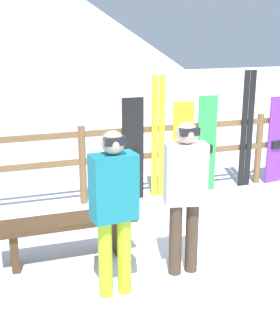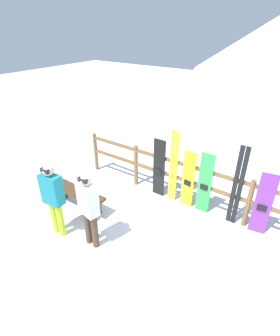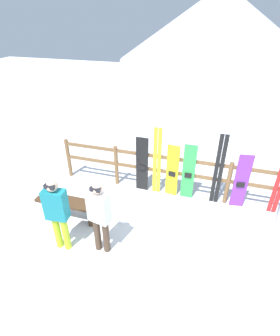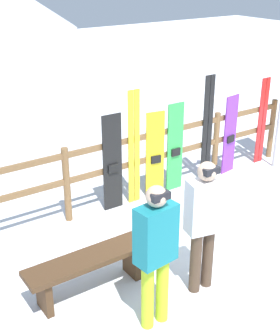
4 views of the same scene
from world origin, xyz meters
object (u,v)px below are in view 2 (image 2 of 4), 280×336
Objects in this scene: snowboard_green at (205,184)px; bench at (77,195)px; person_white at (89,206)px; ski_pair_black at (237,187)px; ski_pair_yellow at (173,167)px; snowboard_purple at (263,205)px; person_teal at (53,196)px; snowboard_yellow at (188,180)px; snowboard_black_stripe at (159,168)px.

bench is at bearing -147.37° from snowboard_green.
person_white is 1.08× the size of snowboard_green.
ski_pair_yellow is at bearing 180.00° from ski_pair_black.
person_white is 3.31m from snowboard_purple.
snowboard_yellow is (1.68, 2.32, -0.23)m from person_teal.
person_teal is 4.01m from snowboard_purple.
bench is 2.84m from snowboard_green.
ski_pair_yellow is (0.38, 0.00, 0.15)m from snowboard_black_stripe.
ski_pair_yellow is at bearing 76.10° from person_white.
person_white reaches higher than snowboard_purple.
person_white is 2.53m from snowboard_green.
snowboard_green is (2.38, 1.52, 0.36)m from bench.
bench is 0.82× the size of ski_pair_black.
snowboard_black_stripe reaches higher than snowboard_purple.
person_white is at bearing -132.47° from ski_pair_black.
snowboard_green is 0.69m from ski_pair_black.
ski_pair_yellow is at bearing 0.52° from snowboard_black_stripe.
bench is 1.99m from snowboard_black_stripe.
snowboard_purple is at bearing -0.00° from snowboard_black_stripe.
person_teal reaches higher than snowboard_green.
person_white is 0.87× the size of ski_pair_black.
snowboard_black_stripe is 0.82× the size of ski_pair_black.
snowboard_purple is (0.53, -0.00, -0.21)m from ski_pair_black.
snowboard_purple is (3.57, 1.52, 0.33)m from bench.
snowboard_purple is at bearing -0.10° from ski_pair_yellow.
ski_pair_black is at bearing 0.11° from snowboard_black_stripe.
person_teal is at bearing -139.68° from ski_pair_black.
snowboard_black_stripe is 1.15m from snowboard_green.
person_white is (0.76, 0.16, -0.00)m from person_teal.
person_white is (1.07, -0.63, 0.55)m from bench.
person_teal is 1.01× the size of person_white.
snowboard_black_stripe is 1.83m from ski_pair_black.
bench is at bearing -136.41° from ski_pair_yellow.
snowboard_purple is (1.97, -0.00, -0.20)m from ski_pair_yellow.
ski_pair_black reaches higher than snowboard_yellow.
snowboard_purple is (3.27, 2.32, -0.23)m from person_teal.
snowboard_green is 0.81× the size of ski_pair_black.
snowboard_black_stripe is (1.22, 1.52, 0.38)m from bench.
ski_pair_black is (1.98, 2.16, -0.01)m from person_white.
person_white reaches higher than snowboard_green.
ski_pair_yellow is 0.79m from snowboard_green.
snowboard_green is (1.31, 2.16, -0.19)m from person_white.
snowboard_black_stripe is at bearing 68.39° from person_teal.
ski_pair_yellow reaches higher than bench.
ski_pair_yellow is (1.60, 1.52, 0.53)m from bench.
ski_pair_yellow is 1.28× the size of snowboard_yellow.
snowboard_black_stripe is 0.41m from ski_pair_yellow.
snowboard_yellow is (0.92, 2.16, -0.22)m from person_white.
snowboard_yellow is 1.58m from snowboard_purple.
person_teal reaches higher than bench.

